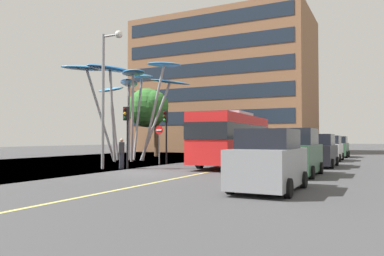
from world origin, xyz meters
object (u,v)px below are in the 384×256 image
Objects in this scene: red_bus at (233,137)px; car_far_side at (338,147)px; leaf_sculpture at (126,81)px; no_entry_sign at (159,139)px; traffic_light_kerb_near at (127,124)px; car_side_street at (330,149)px; pedestrian at (122,153)px; car_parked_far at (319,151)px; street_lamp at (107,83)px; car_parked_mid at (298,154)px; traffic_light_kerb_far at (166,125)px; traffic_light_island_mid at (207,128)px; car_parked_near at (269,162)px.

red_bus is 2.44× the size of car_far_side.
leaf_sculpture is 7.16m from no_entry_sign.
traffic_light_kerb_near reaches higher than no_entry_sign.
pedestrian is (-10.22, -13.93, -0.05)m from car_side_street.
traffic_light_kerb_near is at bearing -26.42° from pedestrian.
car_far_side is at bearing 89.90° from car_side_street.
car_parked_far is 13.87m from street_lamp.
car_parked_mid is 13.57m from car_side_street.
car_side_street reaches higher than car_far_side.
leaf_sculpture reaches higher than car_far_side.
car_parked_far is (9.79, 2.58, -1.72)m from traffic_light_kerb_far.
traffic_light_kerb_far is 10.59m from car_parked_mid.
no_entry_sign is at bearing 87.60° from pedestrian.
car_side_street is (9.66, 14.21, -1.69)m from traffic_light_kerb_near.
pedestrian is at bearing -92.73° from traffic_light_island_mid.
no_entry_sign is at bearing -121.51° from car_far_side.
car_parked_mid is 20.08m from car_far_side.
traffic_light_island_mid is at bearing 90.16° from traffic_light_kerb_near.
car_parked_far is at bearing 34.76° from street_lamp.
street_lamp is (-1.09, -4.97, 2.39)m from traffic_light_kerb_far.
car_parked_far is 7.11m from car_side_street.
pedestrian is at bearing -97.51° from traffic_light_kerb_far.
car_parked_far reaches higher than pedestrian.
red_bus is at bearing 116.37° from car_parked_near.
car_parked_near is at bearing -88.83° from car_parked_mid.
leaf_sculpture is 9.41m from traffic_light_kerb_near.
traffic_light_island_mid reaches higher than car_parked_mid.
car_far_side is (9.67, 20.73, -1.70)m from traffic_light_kerb_near.
car_parked_mid is at bearing -42.31° from red_bus.
leaf_sculpture is at bearing 126.92° from traffic_light_kerb_near.
car_parked_far is at bearing 90.23° from car_parked_near.
traffic_light_kerb_far is at bearing -89.81° from traffic_light_island_mid.
car_far_side is (4.98, 15.50, -0.97)m from red_bus.
car_far_side is 1.55× the size of no_entry_sign.
street_lamp reaches higher than car_side_street.
red_bus reaches higher than car_parked_mid.
car_side_street is 0.53× the size of street_lamp.
car_parked_far is at bearing 14.78° from traffic_light_kerb_far.
traffic_light_kerb_near is at bearing -131.89° from red_bus.
pedestrian is at bearing -177.99° from car_parked_mid.
traffic_light_kerb_near reaches higher than car_parked_near.
car_parked_mid is at bearing -48.04° from traffic_light_island_mid.
car_parked_mid is 0.98× the size of car_parked_far.
street_lamp is at bearing -135.52° from red_bus.
traffic_light_island_mid is at bearing 90.19° from traffic_light_kerb_far.
traffic_light_kerb_far is 1.02m from no_entry_sign.
pedestrian is at bearing -92.40° from no_entry_sign.
street_lamp reaches higher than traffic_light_kerb_far.
traffic_light_island_mid reaches higher than no_entry_sign.
traffic_light_island_mid is 1.41× the size of no_entry_sign.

